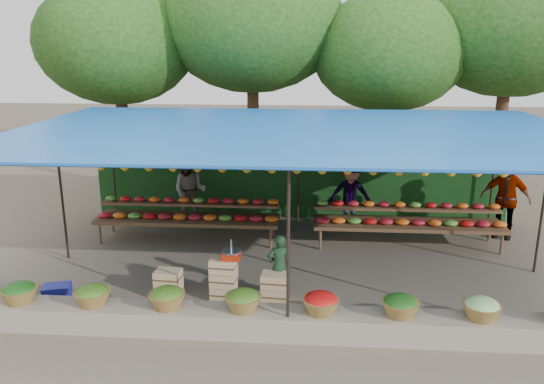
# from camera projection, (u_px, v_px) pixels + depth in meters

# --- Properties ---
(ground) EXTENTS (60.00, 60.00, 0.00)m
(ground) POSITION_uv_depth(u_px,v_px,m) (294.00, 265.00, 10.93)
(ground) COLOR brown
(ground) RESTS_ON ground
(stone_curb) EXTENTS (10.60, 0.55, 0.40)m
(stone_curb) POSITION_uv_depth(u_px,v_px,m) (288.00, 323.00, 8.24)
(stone_curb) COLOR gray
(stone_curb) RESTS_ON ground
(stall_canopy) EXTENTS (10.80, 6.60, 2.82)m
(stall_canopy) POSITION_uv_depth(u_px,v_px,m) (296.00, 136.00, 10.27)
(stall_canopy) COLOR black
(stall_canopy) RESTS_ON ground
(produce_baskets) EXTENTS (8.98, 0.58, 0.34)m
(produce_baskets) POSITION_uv_depth(u_px,v_px,m) (282.00, 302.00, 8.15)
(produce_baskets) COLOR brown
(produce_baskets) RESTS_ON stone_curb
(netting_backdrop) EXTENTS (10.60, 0.06, 2.50)m
(netting_backdrop) POSITION_uv_depth(u_px,v_px,m) (299.00, 171.00, 13.62)
(netting_backdrop) COLOR #1A4819
(netting_backdrop) RESTS_ON ground
(tree_row) EXTENTS (16.51, 5.50, 7.12)m
(tree_row) POSITION_uv_depth(u_px,v_px,m) (320.00, 33.00, 15.48)
(tree_row) COLOR #391E14
(tree_row) RESTS_ON ground
(fruit_table_left) EXTENTS (4.21, 0.95, 0.93)m
(fruit_table_left) POSITION_uv_depth(u_px,v_px,m) (189.00, 214.00, 12.25)
(fruit_table_left) COLOR #47281C
(fruit_table_left) RESTS_ON ground
(fruit_table_right) EXTENTS (4.21, 0.95, 0.93)m
(fruit_table_right) POSITION_uv_depth(u_px,v_px,m) (408.00, 219.00, 11.89)
(fruit_table_right) COLOR #47281C
(fruit_table_right) RESTS_ON ground
(crate_counter) EXTENTS (2.38, 0.38, 0.77)m
(crate_counter) POSITION_uv_depth(u_px,v_px,m) (222.00, 283.00, 9.39)
(crate_counter) COLOR tan
(crate_counter) RESTS_ON ground
(weighing_scale) EXTENTS (0.34, 0.34, 0.36)m
(weighing_scale) POSITION_uv_depth(u_px,v_px,m) (231.00, 254.00, 9.23)
(weighing_scale) COLOR #B5270E
(weighing_scale) RESTS_ON crate_counter
(vendor_seated) EXTENTS (0.49, 0.40, 1.16)m
(vendor_seated) POSITION_uv_depth(u_px,v_px,m) (279.00, 266.00, 9.44)
(vendor_seated) COLOR #17331C
(vendor_seated) RESTS_ON ground
(customer_left) EXTENTS (0.91, 0.75, 1.75)m
(customer_left) POSITION_uv_depth(u_px,v_px,m) (190.00, 191.00, 13.18)
(customer_left) COLOR slate
(customer_left) RESTS_ON ground
(customer_mid) EXTENTS (1.15, 0.71, 1.72)m
(customer_mid) POSITION_uv_depth(u_px,v_px,m) (350.00, 195.00, 12.84)
(customer_mid) COLOR slate
(customer_mid) RESTS_ON ground
(customer_right) EXTENTS (1.19, 0.87, 1.87)m
(customer_right) POSITION_uv_depth(u_px,v_px,m) (505.00, 199.00, 12.28)
(customer_right) COLOR slate
(customer_right) RESTS_ON ground
(blue_crate_front) EXTENTS (0.54, 0.45, 0.28)m
(blue_crate_front) POSITION_uv_depth(u_px,v_px,m) (57.00, 293.00, 9.39)
(blue_crate_front) COLOR navy
(blue_crate_front) RESTS_ON ground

